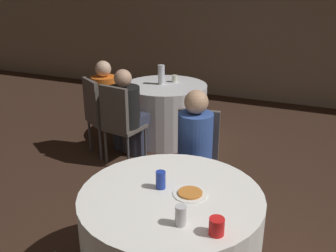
{
  "coord_description": "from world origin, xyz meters",
  "views": [
    {
      "loc": [
        0.59,
        -2.02,
        2.05
      ],
      "look_at": [
        -0.63,
        0.81,
        0.86
      ],
      "focal_mm": 40.0,
      "sensor_mm": 36.0,
      "label": 1
    }
  ],
  "objects_px": {
    "chair_far_south": "(119,119)",
    "soda_can_blue": "(161,180)",
    "table_near": "(171,242)",
    "person_orange_shirt": "(111,107)",
    "pizza_plate_near": "(190,193)",
    "person_black_shirt": "(128,114)",
    "bottle_far": "(161,75)",
    "person_blue_shirt": "(193,159)",
    "soda_can_silver": "(181,215)",
    "table_far": "(165,111)",
    "chair_far_southwest": "(98,111)",
    "chair_near_north": "(197,154)"
  },
  "relations": [
    {
      "from": "chair_far_south",
      "to": "soda_can_blue",
      "type": "height_order",
      "value": "chair_far_south"
    },
    {
      "from": "table_near",
      "to": "soda_can_blue",
      "type": "distance_m",
      "value": 0.45
    },
    {
      "from": "table_near",
      "to": "person_orange_shirt",
      "type": "height_order",
      "value": "person_orange_shirt"
    },
    {
      "from": "chair_far_south",
      "to": "pizza_plate_near",
      "type": "height_order",
      "value": "chair_far_south"
    },
    {
      "from": "person_black_shirt",
      "to": "pizza_plate_near",
      "type": "distance_m",
      "value": 2.19
    },
    {
      "from": "bottle_far",
      "to": "person_blue_shirt",
      "type": "bearing_deg",
      "value": -57.59
    },
    {
      "from": "soda_can_blue",
      "to": "bottle_far",
      "type": "relative_size",
      "value": 0.47
    },
    {
      "from": "soda_can_blue",
      "to": "soda_can_silver",
      "type": "bearing_deg",
      "value": -50.06
    },
    {
      "from": "table_far",
      "to": "chair_far_southwest",
      "type": "xyz_separation_m",
      "value": [
        -0.54,
        -0.82,
        0.19
      ]
    },
    {
      "from": "chair_far_south",
      "to": "person_blue_shirt",
      "type": "height_order",
      "value": "person_blue_shirt"
    },
    {
      "from": "pizza_plate_near",
      "to": "soda_can_blue",
      "type": "distance_m",
      "value": 0.22
    },
    {
      "from": "pizza_plate_near",
      "to": "bottle_far",
      "type": "distance_m",
      "value": 2.81
    },
    {
      "from": "table_near",
      "to": "chair_far_southwest",
      "type": "distance_m",
      "value": 2.41
    },
    {
      "from": "chair_near_north",
      "to": "person_orange_shirt",
      "type": "relative_size",
      "value": 0.82
    },
    {
      "from": "chair_far_southwest",
      "to": "soda_can_blue",
      "type": "xyz_separation_m",
      "value": [
        1.6,
        -1.66,
        0.25
      ]
    },
    {
      "from": "bottle_far",
      "to": "soda_can_silver",
      "type": "bearing_deg",
      "value": -63.65
    },
    {
      "from": "person_black_shirt",
      "to": "soda_can_blue",
      "type": "relative_size",
      "value": 9.29
    },
    {
      "from": "table_near",
      "to": "person_orange_shirt",
      "type": "bearing_deg",
      "value": 130.85
    },
    {
      "from": "pizza_plate_near",
      "to": "table_far",
      "type": "bearing_deg",
      "value": 117.09
    },
    {
      "from": "table_far",
      "to": "pizza_plate_near",
      "type": "distance_m",
      "value": 2.81
    },
    {
      "from": "soda_can_silver",
      "to": "chair_far_south",
      "type": "bearing_deg",
      "value": 129.05
    },
    {
      "from": "chair_far_south",
      "to": "person_black_shirt",
      "type": "height_order",
      "value": "person_black_shirt"
    },
    {
      "from": "chair_far_southwest",
      "to": "table_far",
      "type": "bearing_deg",
      "value": 90.0
    },
    {
      "from": "chair_near_north",
      "to": "soda_can_blue",
      "type": "bearing_deg",
      "value": 85.04
    },
    {
      "from": "chair_far_southwest",
      "to": "chair_far_south",
      "type": "bearing_deg",
      "value": 12.08
    },
    {
      "from": "table_far",
      "to": "pizza_plate_near",
      "type": "height_order",
      "value": "pizza_plate_near"
    },
    {
      "from": "chair_near_north",
      "to": "bottle_far",
      "type": "bearing_deg",
      "value": -65.19
    },
    {
      "from": "chair_near_north",
      "to": "chair_far_southwest",
      "type": "xyz_separation_m",
      "value": [
        -1.52,
        0.69,
        0.0
      ]
    },
    {
      "from": "table_near",
      "to": "bottle_far",
      "type": "bearing_deg",
      "value": 115.62
    },
    {
      "from": "chair_far_south",
      "to": "person_orange_shirt",
      "type": "xyz_separation_m",
      "value": [
        -0.29,
        0.29,
        0.02
      ]
    },
    {
      "from": "table_far",
      "to": "bottle_far",
      "type": "distance_m",
      "value": 0.51
    },
    {
      "from": "soda_can_blue",
      "to": "chair_near_north",
      "type": "bearing_deg",
      "value": 94.71
    },
    {
      "from": "chair_far_south",
      "to": "person_orange_shirt",
      "type": "bearing_deg",
      "value": 143.68
    },
    {
      "from": "chair_far_southwest",
      "to": "person_orange_shirt",
      "type": "distance_m",
      "value": 0.17
    },
    {
      "from": "chair_far_southwest",
      "to": "pizza_plate_near",
      "type": "xyz_separation_m",
      "value": [
        1.81,
        -1.66,
        0.2
      ]
    },
    {
      "from": "person_black_shirt",
      "to": "soda_can_silver",
      "type": "relative_size",
      "value": 9.29
    },
    {
      "from": "person_orange_shirt",
      "to": "bottle_far",
      "type": "height_order",
      "value": "person_orange_shirt"
    },
    {
      "from": "person_black_shirt",
      "to": "person_orange_shirt",
      "type": "xyz_separation_m",
      "value": [
        -0.31,
        0.13,
        -0.0
      ]
    },
    {
      "from": "table_near",
      "to": "bottle_far",
      "type": "xyz_separation_m",
      "value": [
        -1.21,
        2.52,
        0.51
      ]
    },
    {
      "from": "table_near",
      "to": "chair_near_north",
      "type": "bearing_deg",
      "value": 99.67
    },
    {
      "from": "chair_near_north",
      "to": "pizza_plate_near",
      "type": "bearing_deg",
      "value": 96.95
    },
    {
      "from": "table_near",
      "to": "person_orange_shirt",
      "type": "xyz_separation_m",
      "value": [
        -1.6,
        1.85,
        0.21
      ]
    },
    {
      "from": "chair_far_southwest",
      "to": "person_orange_shirt",
      "type": "height_order",
      "value": "person_orange_shirt"
    },
    {
      "from": "chair_far_south",
      "to": "soda_can_blue",
      "type": "relative_size",
      "value": 7.97
    },
    {
      "from": "soda_can_blue",
      "to": "chair_far_south",
      "type": "bearing_deg",
      "value": 128.85
    },
    {
      "from": "table_near",
      "to": "pizza_plate_near",
      "type": "height_order",
      "value": "pizza_plate_near"
    },
    {
      "from": "chair_near_north",
      "to": "chair_far_southwest",
      "type": "height_order",
      "value": "same"
    },
    {
      "from": "person_black_shirt",
      "to": "bottle_far",
      "type": "bearing_deg",
      "value": 94.08
    },
    {
      "from": "person_black_shirt",
      "to": "person_orange_shirt",
      "type": "bearing_deg",
      "value": 166.25
    },
    {
      "from": "table_near",
      "to": "chair_near_north",
      "type": "height_order",
      "value": "chair_near_north"
    }
  ]
}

